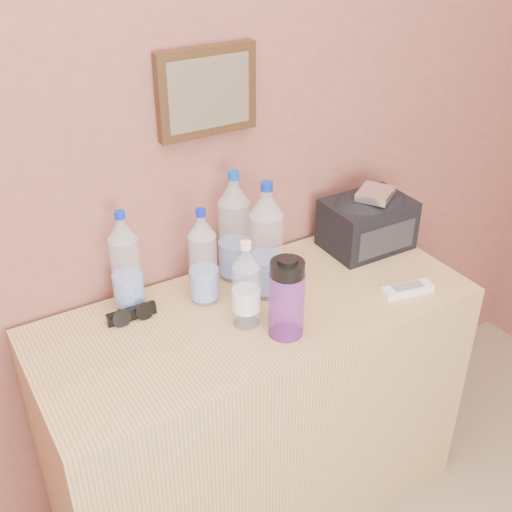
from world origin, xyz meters
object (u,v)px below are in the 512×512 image
Objects in this scene: pet_large_b at (203,261)px; dresser at (257,411)px; pet_large_a at (126,266)px; toiletry_bag at (367,221)px; foil_packet at (375,194)px; pet_large_c at (234,232)px; sunglasses at (132,314)px; pet_small at (246,289)px; ac_remote at (407,290)px; pet_large_d at (266,246)px; nalgene_bottle at (287,297)px.

dresser is at bearing -48.84° from pet_large_b.
pet_large_a reaches higher than toiletry_bag.
pet_large_b is 0.63m from foil_packet.
pet_large_a is 0.35m from pet_large_c.
foil_packet is (0.83, -0.10, 0.07)m from pet_large_a.
pet_small is at bearing -32.41° from sunglasses.
pet_large_c is 2.46× the size of sunglasses.
ac_remote reaches higher than dresser.
pet_large_a is 0.41m from pet_large_d.
pet_large_d is 0.17m from pet_small.
pet_small reaches higher than toiletry_bag.
nalgene_bottle is 0.44m from ac_remote.
pet_large_c is at bearing 25.42° from pet_large_b.
ac_remote is at bearing -20.44° from dresser.
dresser is 0.73m from toiletry_bag.
dresser is 0.58m from pet_large_d.
pet_large_b is 1.25× the size of nalgene_bottle.
pet_large_c is at bearing 105.02° from pet_large_d.
foil_packet is (0.48, -0.08, 0.05)m from pet_large_c.
sunglasses reaches higher than dresser.
pet_large_d is 2.52× the size of sunglasses.
pet_large_a reaches higher than ac_remote.
pet_large_d reaches higher than toiletry_bag.
pet_large_d is 0.44m from sunglasses.
foil_packet is (0.85, -0.04, 0.19)m from sunglasses.
ac_remote is at bearing -31.51° from pet_large_d.
pet_large_b is 1.14× the size of pet_small.
pet_large_b is 0.62m from toiletry_bag.
pet_large_c is at bearing 149.98° from ac_remote.
ac_remote is at bearing -41.32° from pet_large_c.
pet_large_a reaches higher than pet_small.
pet_large_c is at bearing 85.83° from nalgene_bottle.
pet_large_d is 1.30× the size of toiletry_bag.
pet_large_d is at bearing 41.97° from dresser.
dresser is 0.55m from nalgene_bottle.
pet_large_a is 0.84m from foil_packet.
nalgene_bottle is (0.32, -0.34, -0.02)m from pet_large_a.
dresser is at bearing -33.57° from pet_large_a.
pet_small is (0.25, -0.25, -0.02)m from pet_large_a.
nalgene_bottle is (-0.02, -0.33, -0.04)m from pet_large_c.
dresser is 0.60m from pet_large_c.
toiletry_bag is at bearing -5.53° from pet_large_a.
pet_large_b is at bearing -178.63° from toiletry_bag.
sunglasses is 1.20× the size of foil_packet.
toiletry_bag is (0.50, 0.27, -0.02)m from nalgene_bottle.
pet_large_b is 0.83× the size of pet_large_d.
dresser is 10.81× the size of foil_packet.
pet_large_a is 2.57× the size of foil_packet.
nalgene_bottle is at bearing -37.62° from sunglasses.
pet_large_a reaches higher than nalgene_bottle.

